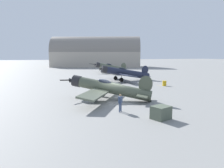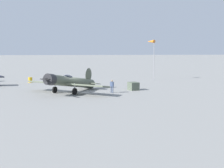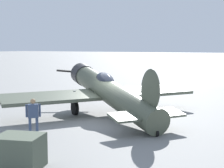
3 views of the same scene
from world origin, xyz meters
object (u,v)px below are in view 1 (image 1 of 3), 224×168
object	(u,v)px
ground_crew_mechanic	(120,101)
fuel_drum	(164,83)
airplane_far_line	(110,67)
airplane_foreground	(108,88)
equipment_crate	(161,113)
airplane_mid_apron	(124,73)

from	to	relation	value
ground_crew_mechanic	fuel_drum	xyz separation A→B (m)	(-12.06, 12.58, -0.55)
airplane_far_line	fuel_drum	size ratio (longest dim) A/B	15.50
airplane_far_line	fuel_drum	bearing A→B (deg)	93.98
airplane_foreground	ground_crew_mechanic	bearing A→B (deg)	118.03
equipment_crate	fuel_drum	xyz separation A→B (m)	(-15.09, 10.35, -0.11)
airplane_mid_apron	equipment_crate	bearing A→B (deg)	73.83
airplane_mid_apron	fuel_drum	size ratio (longest dim) A/B	12.85
airplane_foreground	fuel_drum	distance (m)	13.89
airplane_mid_apron	airplane_far_line	bearing A→B (deg)	-100.33
airplane_foreground	airplane_mid_apron	bearing A→B (deg)	-84.76
airplane_far_line	fuel_drum	xyz separation A→B (m)	(26.35, 0.34, -1.13)
airplane_foreground	ground_crew_mechanic	distance (m)	5.23
airplane_foreground	ground_crew_mechanic	world-z (taller)	airplane_foreground
ground_crew_mechanic	airplane_far_line	bearing A→B (deg)	119.72
ground_crew_mechanic	fuel_drum	world-z (taller)	ground_crew_mechanic
airplane_mid_apron	fuel_drum	distance (m)	9.29
airplane_mid_apron	airplane_far_line	world-z (taller)	airplane_mid_apron
airplane_far_line	fuel_drum	distance (m)	26.37
equipment_crate	fuel_drum	distance (m)	18.30
fuel_drum	airplane_mid_apron	bearing A→B (deg)	-157.32
airplane_mid_apron	ground_crew_mechanic	xyz separation A→B (m)	(20.57, -9.03, -0.60)
airplane_mid_apron	ground_crew_mechanic	bearing A→B (deg)	66.19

